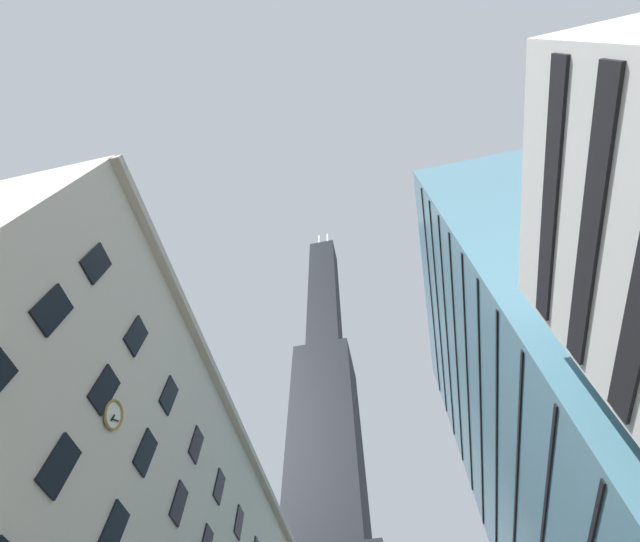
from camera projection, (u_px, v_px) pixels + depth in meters
dark_skyscraper at (327, 490)px, 113.04m from camera, size 28.20×28.20×227.87m
glass_office_midrise at (577, 428)px, 37.14m from camera, size 15.74×34.18×52.99m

